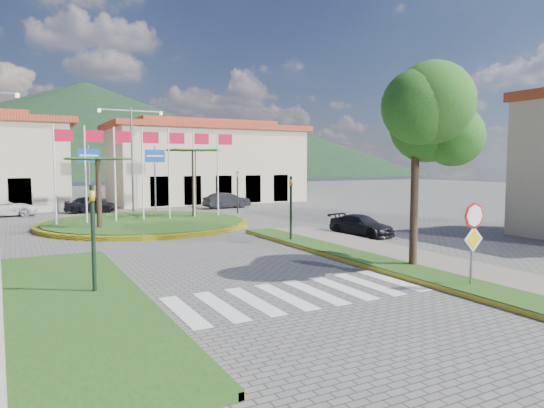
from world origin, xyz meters
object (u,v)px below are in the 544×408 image
stop_sign (473,231)px  car_side_right (362,225)px  deciduous_tree (416,124)px  car_dark_a (91,204)px  car_dark_b (227,200)px  roundabout_island (146,222)px  white_van (3,208)px

stop_sign → car_side_right: 11.23m
deciduous_tree → car_dark_a: (-7.36, 26.51, -4.52)m
deciduous_tree → car_side_right: (3.53, 7.33, -4.64)m
deciduous_tree → car_dark_b: size_ratio=1.71×
car_dark_b → deciduous_tree: bearing=166.5°
car_dark_a → car_side_right: car_dark_a is taller
car_side_right → roundabout_island: bearing=119.6°
deciduous_tree → stop_sign: bearing=-101.2°
car_side_right → car_dark_a: bearing=106.1°
stop_sign → car_side_right: size_ratio=0.71×
roundabout_island → stop_sign: bearing=-76.3°
deciduous_tree → white_van: size_ratio=1.50×
stop_sign → deciduous_tree: bearing=78.8°
stop_sign → car_side_right: stop_sign is taller
car_dark_b → car_side_right: (0.10, -17.95, -0.12)m
car_side_right → stop_sign: bearing=-125.2°
stop_sign → car_dark_b: bearing=81.9°
car_dark_a → white_van: bearing=103.7°
deciduous_tree → car_side_right: deciduous_tree is taller
deciduous_tree → car_side_right: bearing=64.3°
white_van → car_dark_a: size_ratio=1.18×
white_van → deciduous_tree: bearing=-157.3°
white_van → car_dark_a: 5.95m
roundabout_island → stop_sign: size_ratio=4.79×
white_van → car_dark_a: car_dark_a is taller
roundabout_island → white_van: roundabout_island is taller
car_dark_a → stop_sign: bearing=-151.3°
white_van → car_dark_b: car_dark_b is taller
roundabout_island → deciduous_tree: (5.50, -17.00, 5.00)m
roundabout_island → white_van: bearing=128.8°
white_van → car_dark_b: bearing=-98.7°
roundabout_island → car_side_right: (9.02, -9.67, 0.36)m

